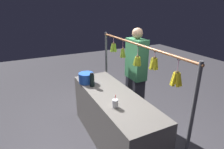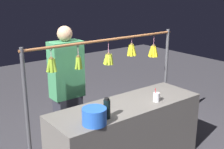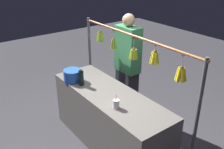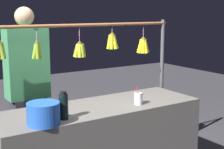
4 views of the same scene
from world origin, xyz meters
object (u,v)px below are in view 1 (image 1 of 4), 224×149
at_px(water_bottle, 92,80).
at_px(vendor_person, 135,76).
at_px(drink_cup, 115,104).
at_px(blue_bucket, 86,78).

height_order(water_bottle, vendor_person, vendor_person).
xyz_separation_m(water_bottle, drink_cup, (-0.79, -0.02, -0.05)).
bearing_deg(drink_cup, vendor_person, -46.74).
xyz_separation_m(water_bottle, blue_bucket, (0.19, 0.04, -0.02)).
bearing_deg(vendor_person, blue_bucket, 78.14).
xyz_separation_m(blue_bucket, drink_cup, (-0.98, -0.06, -0.03)).
relative_size(drink_cup, vendor_person, 0.10).
height_order(water_bottle, drink_cup, water_bottle).
distance_m(water_bottle, vendor_person, 0.87).
relative_size(water_bottle, vendor_person, 0.13).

